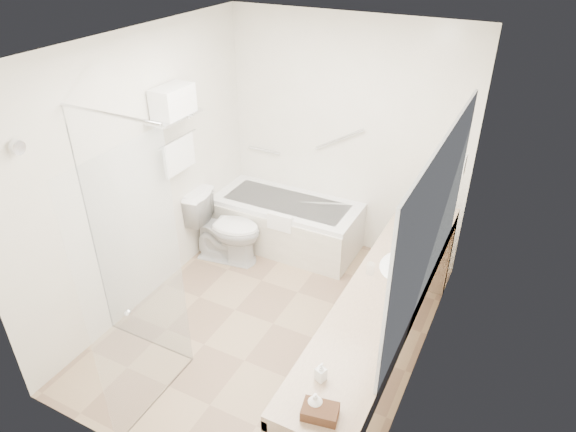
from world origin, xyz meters
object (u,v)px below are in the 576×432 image
at_px(toilet, 226,228).
at_px(amenity_basket, 320,412).
at_px(bathtub, 287,223).
at_px(water_bottle_left, 406,249).
at_px(vanity_counter, 381,315).

distance_m(toilet, amenity_basket, 2.90).
xyz_separation_m(bathtub, amenity_basket, (1.54, -2.59, 0.61)).
xyz_separation_m(toilet, water_bottle_left, (1.98, -0.33, 0.55)).
bearing_deg(toilet, amenity_basket, -144.13).
relative_size(toilet, amenity_basket, 3.85).
bearing_deg(amenity_basket, vanity_counter, 90.96).
bearing_deg(water_bottle_left, toilet, 170.65).
distance_m(amenity_basket, water_bottle_left, 1.72).
xyz_separation_m(bathtub, toilet, (-0.45, -0.54, 0.11)).
xyz_separation_m(vanity_counter, water_bottle_left, (0.01, 0.52, 0.29)).
bearing_deg(bathtub, water_bottle_left, -29.45).
bearing_deg(vanity_counter, bathtub, 137.65).
xyz_separation_m(toilet, amenity_basket, (1.99, -2.05, 0.50)).
distance_m(vanity_counter, water_bottle_left, 0.60).
distance_m(bathtub, toilet, 0.71).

